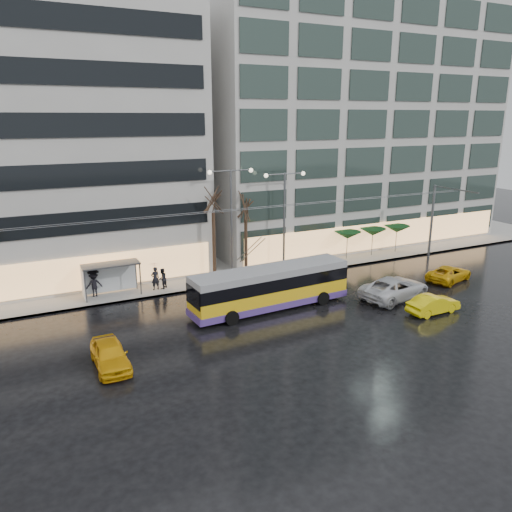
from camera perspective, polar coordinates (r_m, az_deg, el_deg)
ground at (r=32.57m, az=1.69°, el=-8.33°), size 140.00×140.00×0.00m
sidewalk at (r=45.28m, az=-4.37°, el=-1.29°), size 80.00×10.00×0.15m
kerb at (r=40.94m, az=-1.77°, el=-3.10°), size 80.00×0.10×0.15m
building_right at (r=56.02m, az=10.20°, el=14.82°), size 32.00×14.00×25.00m
trolleybus at (r=35.33m, az=1.67°, el=-3.78°), size 11.94×4.80×5.48m
catenary at (r=38.41m, az=-2.48°, el=2.12°), size 42.24×5.12×7.00m
bus_shelter at (r=39.03m, az=-16.83°, el=-1.82°), size 4.20×1.60×2.51m
street_lamp_near at (r=41.01m, az=-2.85°, el=5.46°), size 3.96×0.36×9.03m
street_lamp_far at (r=43.25m, az=3.26°, el=5.62°), size 3.96×0.36×8.53m
tree_a at (r=40.45m, az=-4.95°, el=6.86°), size 3.20×3.20×8.40m
tree_b at (r=41.91m, az=-1.19°, el=6.27°), size 3.20×3.20×7.70m
parasol_a at (r=47.84m, az=10.42°, el=2.36°), size 2.50×2.50×2.65m
parasol_b at (r=49.66m, az=13.21°, el=2.69°), size 2.50×2.50×2.65m
parasol_c at (r=51.58m, az=15.80°, el=2.99°), size 2.50×2.50×2.65m
taxi_a at (r=28.78m, az=-16.35°, el=-10.77°), size 1.74×4.31×1.47m
taxi_b at (r=36.95m, az=19.61°, el=-5.20°), size 4.02×1.51×1.31m
taxi_c at (r=44.53m, az=21.21°, el=-1.87°), size 5.00×3.28×1.28m
sedan_silver at (r=38.90m, az=15.57°, el=-3.55°), size 6.36×3.87×1.65m
pedestrian_a at (r=39.50m, az=-11.48°, el=-1.84°), size 1.09×1.11×2.19m
pedestrian_b at (r=39.85m, az=-10.66°, el=-2.54°), size 1.01×0.99×1.65m
pedestrian_c at (r=39.34m, az=-18.04°, el=-2.84°), size 1.25×0.87×2.11m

